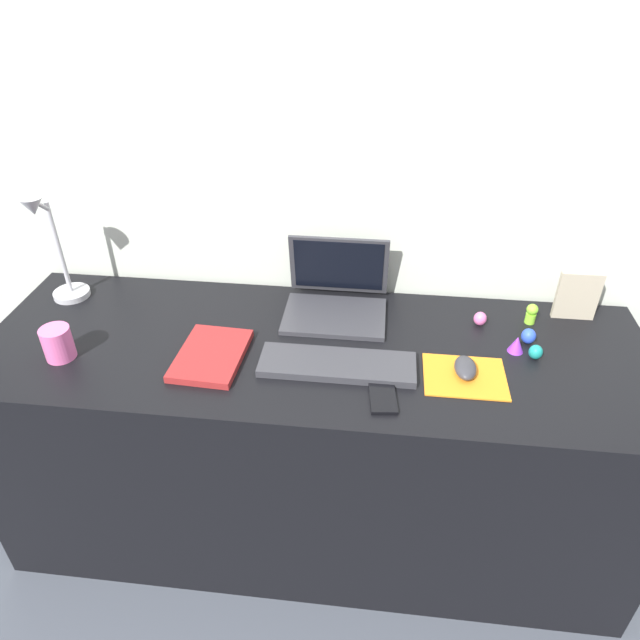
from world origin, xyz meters
The scene contains 17 objects.
ground_plane centered at (0.00, 0.00, 0.00)m, with size 6.00×6.00×0.00m, color #474C56.
back_wall centered at (0.00, 0.35, 0.80)m, with size 3.06×0.05×1.60m, color beige.
desk centered at (0.00, 0.00, 0.37)m, with size 1.86×0.62×0.74m, color black.
laptop centered at (0.04, 0.20, 0.79)m, with size 0.30×0.25×0.21m.
keyboard centered at (0.07, -0.08, 0.75)m, with size 0.41×0.13×0.02m, color #333338.
mousepad centered at (0.40, -0.09, 0.74)m, with size 0.21×0.17×0.00m, color orange.
mouse centered at (0.40, -0.07, 0.76)m, with size 0.06×0.10×0.03m, color #333338.
cell_phone centered at (0.19, -0.19, 0.74)m, with size 0.06×0.13×0.01m, color black.
desk_lamp centered at (-0.79, 0.15, 0.91)m, with size 0.11×0.15×0.36m.
notebook_pad centered at (-0.27, -0.08, 0.75)m, with size 0.17×0.24×0.02m, color maroon.
picture_frame centered at (0.74, 0.23, 0.81)m, with size 0.12×0.02×0.15m, color #B2A58C.
coffee_mug centered at (-0.67, -0.12, 0.79)m, with size 0.08×0.08×0.09m, color pink.
toy_figurine_pink centered at (0.47, 0.16, 0.76)m, with size 0.04×0.04×0.04m, color pink.
toy_figurine_purple centered at (0.55, 0.04, 0.76)m, with size 0.04×0.04×0.05m, color purple.
toy_figurine_lime centered at (0.62, 0.19, 0.77)m, with size 0.03×0.03×0.06m.
toy_figurine_blue centered at (0.59, 0.09, 0.76)m, with size 0.04×0.04×0.04m, color blue.
toy_figurine_teal centered at (0.60, 0.02, 0.76)m, with size 0.04×0.04×0.04m, color teal.
Camera 1 is at (0.16, -1.26, 1.69)m, focal length 32.21 mm.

